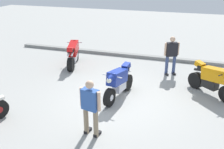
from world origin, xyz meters
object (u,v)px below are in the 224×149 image
Objects in this scene: motorcycle_blue_sportbike at (119,82)px; motorcycle_orange_sportbike at (212,79)px; person_in_black_shirt at (171,53)px; person_in_blue_shirt at (90,106)px; motorcycle_red_sportbike at (73,53)px.

motorcycle_blue_sportbike is 3.27m from motorcycle_orange_sportbike.
motorcycle_blue_sportbike is 1.20× the size of person_in_black_shirt.
person_in_blue_shirt is 0.98× the size of person_in_black_shirt.
motorcycle_red_sportbike is 1.22× the size of motorcycle_orange_sportbike.
motorcycle_blue_sportbike is at bearing 10.73° from person_in_blue_shirt.
person_in_blue_shirt is at bearing -164.80° from motorcycle_red_sportbike.
person_in_blue_shirt reaches higher than motorcycle_blue_sportbike.
motorcycle_orange_sportbike is at bearing 120.90° from motorcycle_blue_sportbike.
motorcycle_red_sportbike is at bearing -120.49° from motorcycle_blue_sportbike.
motorcycle_red_sportbike is at bearing 43.22° from person_in_blue_shirt.
person_in_blue_shirt is at bearing 7.66° from motorcycle_blue_sportbike.
person_in_black_shirt is (1.55, 5.01, 0.03)m from person_in_blue_shirt.
person_in_blue_shirt is (-3.12, -3.49, 0.30)m from motorcycle_orange_sportbike.
person_in_black_shirt is (4.33, 0.30, 0.32)m from motorcycle_red_sportbike.
motorcycle_orange_sportbike is 2.21m from person_in_black_shirt.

